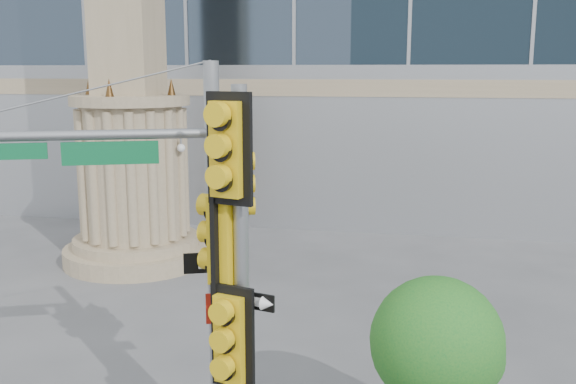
# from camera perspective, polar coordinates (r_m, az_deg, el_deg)

# --- Properties ---
(monument) EXTENTS (4.40, 4.40, 16.60)m
(monument) POSITION_cam_1_polar(r_m,az_deg,el_deg) (19.68, -13.93, 9.59)
(monument) COLOR gray
(monument) RESTS_ON ground
(main_signal_pole) EXTENTS (4.40, 2.03, 5.95)m
(main_signal_pole) POSITION_cam_1_polar(r_m,az_deg,el_deg) (9.25, -13.23, -2.85)
(main_signal_pole) COLOR slate
(main_signal_pole) RESTS_ON ground
(secondary_signal_pole) EXTENTS (0.98, 0.88, 5.65)m
(secondary_signal_pole) POSITION_cam_1_polar(r_m,az_deg,el_deg) (8.45, -4.95, -6.48)
(secondary_signal_pole) COLOR slate
(secondary_signal_pole) RESTS_ON ground
(street_tree) EXTENTS (1.92, 1.88, 3.00)m
(street_tree) POSITION_cam_1_polar(r_m,az_deg,el_deg) (9.54, 13.26, -13.33)
(street_tree) COLOR gray
(street_tree) RESTS_ON ground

